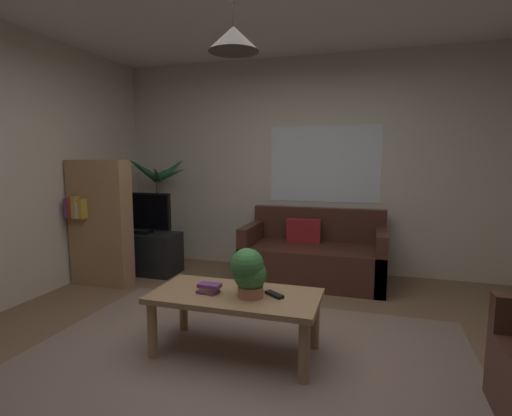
% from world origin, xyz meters
% --- Properties ---
extents(floor, '(4.88, 4.84, 0.02)m').
position_xyz_m(floor, '(0.00, 0.00, -0.01)').
color(floor, brown).
rests_on(floor, ground).
extents(rug, '(3.17, 2.66, 0.01)m').
position_xyz_m(rug, '(0.00, -0.20, 0.00)').
color(rug, gray).
rests_on(rug, ground).
extents(wall_back, '(5.00, 0.06, 2.66)m').
position_xyz_m(wall_back, '(0.00, 2.45, 1.33)').
color(wall_back, beige).
rests_on(wall_back, ground).
extents(window_pane, '(1.35, 0.01, 0.94)m').
position_xyz_m(window_pane, '(0.24, 2.42, 1.35)').
color(window_pane, white).
extents(couch_under_window, '(1.59, 0.82, 0.82)m').
position_xyz_m(couch_under_window, '(0.20, 1.95, 0.28)').
color(couch_under_window, '#47281E').
rests_on(couch_under_window, ground).
extents(coffee_table, '(1.21, 0.59, 0.45)m').
position_xyz_m(coffee_table, '(-0.09, 0.09, 0.38)').
color(coffee_table, '#A87F56').
rests_on(coffee_table, ground).
extents(book_on_table_0, '(0.16, 0.13, 0.02)m').
position_xyz_m(book_on_table_0, '(-0.28, 0.04, 0.46)').
color(book_on_table_0, '#72387F').
rests_on(book_on_table_0, coffee_table).
extents(book_on_table_1, '(0.13, 0.14, 0.02)m').
position_xyz_m(book_on_table_1, '(-0.28, 0.06, 0.48)').
color(book_on_table_1, '#99663F').
rests_on(book_on_table_1, coffee_table).
extents(book_on_table_2, '(0.16, 0.10, 0.03)m').
position_xyz_m(book_on_table_2, '(-0.27, 0.04, 0.51)').
color(book_on_table_2, '#72387F').
rests_on(book_on_table_2, coffee_table).
extents(remote_on_table_0, '(0.16, 0.14, 0.02)m').
position_xyz_m(remote_on_table_0, '(0.19, 0.12, 0.46)').
color(remote_on_table_0, black).
rests_on(remote_on_table_0, coffee_table).
extents(potted_plant_on_table, '(0.25, 0.25, 0.35)m').
position_xyz_m(potted_plant_on_table, '(0.02, 0.05, 0.63)').
color(potted_plant_on_table, '#B77051').
rests_on(potted_plant_on_table, coffee_table).
extents(tv_stand, '(0.90, 0.44, 0.50)m').
position_xyz_m(tv_stand, '(-1.89, 1.67, 0.25)').
color(tv_stand, black).
rests_on(tv_stand, ground).
extents(tv, '(0.80, 0.16, 0.50)m').
position_xyz_m(tv, '(-1.89, 1.65, 0.76)').
color(tv, black).
rests_on(tv, tv_stand).
extents(potted_palm_corner, '(0.95, 0.78, 1.49)m').
position_xyz_m(potted_palm_corner, '(-1.96, 2.16, 0.70)').
color(potted_palm_corner, '#4C4C51').
rests_on(potted_palm_corner, ground).
extents(bookshelf_corner, '(0.70, 0.31, 1.40)m').
position_xyz_m(bookshelf_corner, '(-2.08, 1.13, 0.71)').
color(bookshelf_corner, '#A87F56').
rests_on(bookshelf_corner, ground).
extents(pendant_lamp, '(0.34, 0.34, 0.54)m').
position_xyz_m(pendant_lamp, '(-0.09, 0.09, 2.21)').
color(pendant_lamp, black).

